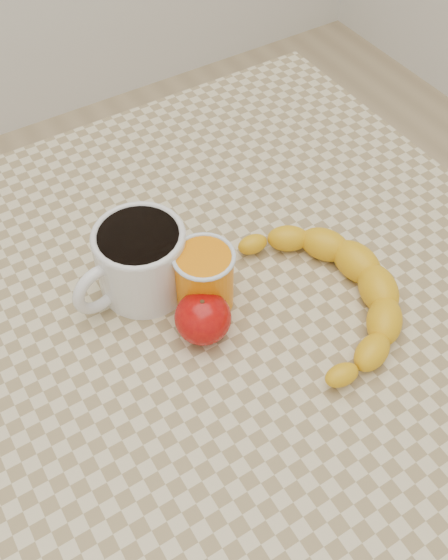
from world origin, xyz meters
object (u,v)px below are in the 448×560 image
coffee_mug (139,259)px  table (224,329)px  orange_juice_glass (204,278)px  apple (203,318)px  banana (328,294)px

coffee_mug → table: bearing=-35.5°
orange_juice_glass → table: bearing=5.5°
table → apple: size_ratio=11.95×
table → banana: bearing=-42.3°
coffee_mug → apple: size_ratio=2.42×
coffee_mug → orange_juice_glass: bearing=-49.0°
coffee_mug → apple: bearing=-74.4°
apple → coffee_mug: bearing=105.6°
table → banana: size_ratio=2.42×
coffee_mug → banana: (0.18, -0.14, -0.03)m
apple → table: bearing=37.7°
coffee_mug → apple: coffee_mug is taller
table → apple: 0.13m
apple → banana: apple is taller
table → apple: bearing=-142.3°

